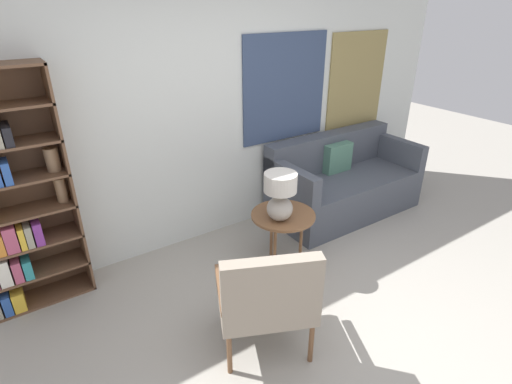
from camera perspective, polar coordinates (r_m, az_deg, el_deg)
ground_plane at (r=3.18m, az=11.91°, el=-21.46°), size 14.00×14.00×0.00m
wall_back at (r=3.96m, az=-6.84°, el=11.72°), size 6.40×0.08×2.70m
bookshelf at (r=3.52m, az=-32.47°, el=-1.01°), size 0.80×0.30×1.92m
armchair at (r=2.77m, az=1.70°, el=-14.58°), size 0.82×0.78×0.89m
couch at (r=4.82m, az=12.17°, el=1.15°), size 1.77×0.83×0.89m
side_table at (r=3.66m, az=3.89°, el=-3.85°), size 0.59×0.59×0.55m
table_lamp at (r=3.44m, az=3.47°, el=-0.38°), size 0.29×0.29×0.44m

